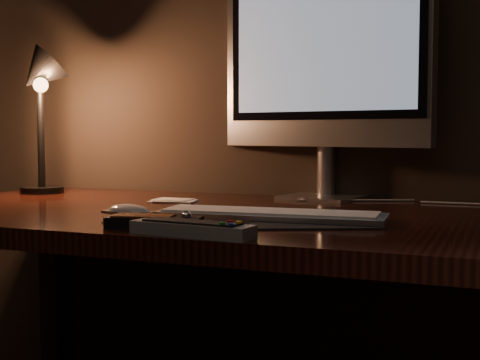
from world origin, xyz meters
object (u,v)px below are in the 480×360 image
at_px(monitor, 323,58).
at_px(tv_remote, 192,228).
at_px(desk, 257,266).
at_px(media_remote, 154,221).
at_px(keyboard, 270,215).
at_px(mouse, 129,213).
at_px(desk_lamp, 40,94).

distance_m(monitor, tv_remote, 0.75).
distance_m(desk, media_remote, 0.38).
distance_m(keyboard, mouse, 0.28).
relative_size(desk, keyboard, 3.55).
bearing_deg(keyboard, media_remote, -132.35).
height_order(monitor, desk_lamp, monitor).
bearing_deg(monitor, keyboard, -75.52).
bearing_deg(tv_remote, mouse, 150.11).
bearing_deg(monitor, tv_remote, -79.90).
distance_m(monitor, media_remote, 0.71).
height_order(keyboard, tv_remote, tv_remote).
distance_m(mouse, desk_lamp, 0.64).
bearing_deg(desk_lamp, mouse, -16.21).
relative_size(keyboard, tv_remote, 2.06).
bearing_deg(mouse, monitor, 77.22).
distance_m(desk, monitor, 0.55).
distance_m(keyboard, desk_lamp, 0.83).
xyz_separation_m(desk, media_remote, (-0.06, -0.35, 0.14)).
distance_m(monitor, desk_lamp, 0.76).
distance_m(keyboard, tv_remote, 0.25).
xyz_separation_m(keyboard, tv_remote, (-0.05, -0.25, 0.00)).
bearing_deg(desk, monitor, 72.90).
bearing_deg(desk, keyboard, -61.70).
height_order(desk, tv_remote, tv_remote).
relative_size(desk, monitor, 2.67).
xyz_separation_m(desk, desk_lamp, (-0.66, 0.09, 0.40)).
height_order(keyboard, mouse, mouse).
height_order(monitor, tv_remote, monitor).
bearing_deg(monitor, mouse, -103.18).
bearing_deg(desk, media_remote, -100.34).
bearing_deg(keyboard, tv_remote, -105.29).
bearing_deg(mouse, desk_lamp, 158.72).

